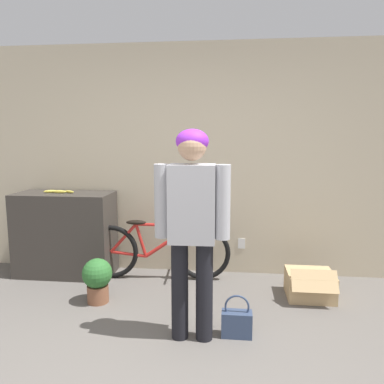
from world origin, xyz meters
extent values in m
cube|color=beige|center=(0.00, 2.44, 1.30)|extent=(8.00, 0.06, 2.60)
cube|color=white|center=(0.55, 2.40, 0.35)|extent=(0.08, 0.01, 0.12)
cube|color=#38332D|center=(-1.45, 2.14, 0.47)|extent=(1.08, 0.49, 0.95)
cylinder|color=black|center=(0.04, 0.92, 0.39)|extent=(0.13, 0.13, 0.79)
cylinder|color=black|center=(0.23, 0.92, 0.39)|extent=(0.13, 0.13, 0.79)
cube|color=#B2B2B7|center=(0.14, 0.92, 1.08)|extent=(0.35, 0.24, 0.59)
cylinder|color=#B2B2B7|center=(-0.09, 0.92, 1.09)|extent=(0.11, 0.11, 0.56)
cylinder|color=#B2B2B7|center=(0.37, 0.92, 1.09)|extent=(0.11, 0.11, 0.56)
sphere|color=tan|center=(0.14, 0.92, 1.51)|extent=(0.21, 0.21, 0.21)
ellipsoid|color=purple|center=(0.14, 0.94, 1.54)|extent=(0.24, 0.22, 0.18)
torus|color=black|center=(-0.90, 2.08, 0.30)|extent=(0.61, 0.09, 0.61)
torus|color=black|center=(0.12, 2.14, 0.30)|extent=(0.61, 0.09, 0.61)
cylinder|color=red|center=(-0.70, 2.09, 0.28)|extent=(0.39, 0.06, 0.08)
cylinder|color=red|center=(-0.75, 2.09, 0.46)|extent=(0.31, 0.05, 0.34)
cylinder|color=red|center=(-0.56, 2.10, 0.44)|extent=(0.14, 0.04, 0.37)
cylinder|color=red|center=(-0.25, 2.12, 0.43)|extent=(0.54, 0.07, 0.38)
cylinder|color=red|center=(-0.30, 2.11, 0.61)|extent=(0.61, 0.07, 0.05)
cylinder|color=red|center=(0.06, 2.13, 0.45)|extent=(0.16, 0.04, 0.32)
cylinder|color=red|center=(0.02, 2.13, 0.64)|extent=(0.07, 0.04, 0.08)
cylinder|color=red|center=(0.04, 2.13, 0.67)|extent=(0.05, 0.46, 0.02)
ellipsoid|color=black|center=(-0.61, 2.10, 0.64)|extent=(0.22, 0.09, 0.05)
ellipsoid|color=#EAD64C|center=(-1.49, 2.13, 0.96)|extent=(0.17, 0.03, 0.03)
ellipsoid|color=#EAD64C|center=(-1.60, 2.14, 0.96)|extent=(0.15, 0.09, 0.03)
ellipsoid|color=#EAD64C|center=(-1.38, 2.14, 0.96)|extent=(0.15, 0.09, 0.03)
sphere|color=brown|center=(-1.66, 2.16, 0.96)|extent=(0.02, 0.02, 0.02)
cube|color=#334260|center=(0.49, 0.99, 0.10)|extent=(0.24, 0.12, 0.20)
torus|color=#334260|center=(0.49, 0.99, 0.25)|extent=(0.20, 0.02, 0.20)
cube|color=tan|center=(1.21, 1.81, 0.13)|extent=(0.45, 0.40, 0.25)
cube|color=tan|center=(1.21, 1.60, 0.24)|extent=(0.42, 0.14, 0.18)
cylinder|color=brown|center=(-0.83, 1.46, 0.08)|extent=(0.20, 0.20, 0.17)
sphere|color=#2D6B2D|center=(-0.83, 1.46, 0.29)|extent=(0.28, 0.28, 0.28)
camera|label=1|loc=(0.44, -1.81, 1.58)|focal=35.00mm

